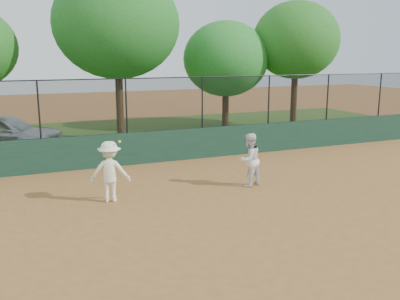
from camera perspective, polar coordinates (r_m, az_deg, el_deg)
name	(u,v)px	position (r m, az deg, el deg)	size (l,w,h in m)	color
ground	(205,215)	(11.51, 0.60, -8.30)	(80.00, 80.00, 0.00)	#9B6432
back_wall	(141,148)	(16.81, -7.57, 0.27)	(26.00, 0.20, 1.20)	#1C3E2B
grass_strip	(109,137)	(22.67, -11.59, 1.64)	(36.00, 12.00, 0.01)	#2B4917
parked_car	(4,133)	(20.35, -23.77, 2.00)	(1.92, 4.76, 1.62)	#B5BABF
player_second	(249,160)	(13.85, 6.32, -1.26)	(0.81, 0.63, 1.66)	white
player_main	(110,172)	(12.55, -11.44, -2.73)	(1.25, 0.96, 1.76)	white
fence_assembly	(139,104)	(16.55, -7.82, 5.81)	(26.00, 0.06, 2.00)	black
tree_2	(117,24)	(21.79, -10.61, 15.57)	(5.89, 5.36, 7.97)	#452E18
tree_3	(226,59)	(24.37, 3.35, 11.54)	(4.64, 4.22, 5.81)	#3B2713
tree_4	(296,40)	(25.56, 12.23, 13.55)	(4.86, 4.42, 6.90)	#432A18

